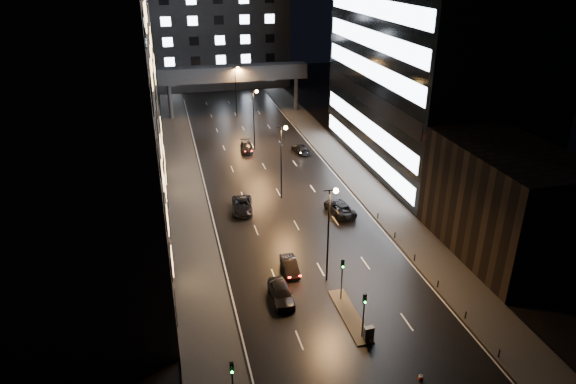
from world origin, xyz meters
The scene contains 26 objects.
ground centered at (0.00, 40.00, 0.00)m, with size 160.00×160.00×0.00m, color black.
sidewalk_left centered at (-12.50, 35.00, 0.07)m, with size 5.00×110.00×0.15m, color #383533.
sidewalk_right centered at (12.50, 35.00, 0.07)m, with size 5.00×110.00×0.15m, color #383533.
building_left centered at (-22.50, 24.00, 20.00)m, with size 15.00×48.00×40.00m, color #2D2319.
building_right_low centered at (20.00, 9.00, 6.00)m, with size 10.00×18.00×12.00m, color black.
building_right_glass centered at (25.00, 36.00, 22.50)m, with size 20.00×36.00×45.00m, color black.
building_far centered at (0.00, 98.00, 12.50)m, with size 34.00×14.00×25.00m, color #333335.
skybridge centered at (0.00, 70.00, 8.34)m, with size 30.00×3.00×10.00m.
median_island centered at (0.30, 2.00, 0.07)m, with size 1.60×8.00×0.15m, color #383533.
traffic_signal_near centered at (0.30, 4.49, 3.09)m, with size 0.28×0.34×4.40m.
traffic_signal_far centered at (0.30, -1.01, 3.09)m, with size 0.28×0.34×4.40m.
traffic_signal_corner centered at (-11.50, -6.01, 2.94)m, with size 0.28×0.34×4.40m.
bollard_row centered at (10.20, 6.50, 0.45)m, with size 0.12×25.12×0.90m.
streetlight_near centered at (0.16, 8.00, 6.50)m, with size 1.45×0.50×10.15m.
streetlight_mid_a centered at (0.16, 28.00, 6.50)m, with size 1.45×0.50×10.15m.
streetlight_mid_b centered at (0.16, 48.00, 6.50)m, with size 1.45×0.50×10.15m.
streetlight_far centered at (0.16, 68.00, 6.50)m, with size 1.45×0.50×10.15m.
car_away_a centered at (-5.24, 5.84, 0.82)m, with size 1.94×4.83×1.64m, color black.
car_away_b centered at (-3.24, 10.42, 0.68)m, with size 1.44×4.14×1.36m, color black.
car_away_c centered at (-5.79, 25.46, 0.77)m, with size 2.55×5.54×1.54m, color black.
car_away_d centered at (-1.50, 47.46, 0.71)m, with size 1.99×4.89×1.42m, color black.
car_toward_a centered at (6.16, 21.86, 0.78)m, with size 2.59×5.61×1.56m, color black.
car_toward_b centered at (7.21, 44.54, 0.70)m, with size 1.96×4.82×1.40m, color black.
utility_cabinet centered at (0.70, -1.47, 0.78)m, with size 0.84×0.44×1.27m, color #4A4A4C.
cone_a centered at (3.00, -6.52, 0.22)m, with size 0.41×0.41×0.45m, color #FB3B0D.
cone_b centered at (0.78, -1.84, 0.26)m, with size 0.39×0.39×0.53m, color #F23A0C.
Camera 1 is at (-14.21, -33.28, 29.82)m, focal length 32.00 mm.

